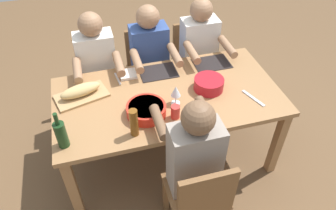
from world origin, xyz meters
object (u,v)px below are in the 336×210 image
at_px(serving_bowl_greens, 209,83).
at_px(cutting_board, 82,96).
at_px(beer_bottle, 134,123).
at_px(chair_far_left, 99,74).
at_px(wine_glass, 176,92).
at_px(cup_near_center, 175,112).
at_px(chair_far_right, 193,58).
at_px(diner_far_right, 200,50).
at_px(napkin_stack, 128,74).
at_px(chair_near_center, 200,197).
at_px(dining_table, 168,102).
at_px(wine_bottle, 61,134).
at_px(diner_far_left, 98,66).
at_px(serving_bowl_fruit, 146,109).
at_px(chair_far_center, 147,66).
at_px(diner_far_center, 151,58).
at_px(diner_near_center, 192,156).
at_px(bread_loaf, 80,90).

xyz_separation_m(serving_bowl_greens, cutting_board, (-1.00, 0.18, -0.05)).
bearing_deg(cutting_board, beer_bottle, -57.06).
bearing_deg(chair_far_left, serving_bowl_greens, -44.20).
relative_size(wine_glass, cup_near_center, 1.57).
height_order(chair_far_right, diner_far_right, diner_far_right).
bearing_deg(napkin_stack, chair_near_center, -77.08).
distance_m(dining_table, wine_bottle, 0.90).
distance_m(serving_bowl_greens, cutting_board, 1.02).
xyz_separation_m(chair_near_center, diner_far_left, (-0.49, 1.40, 0.21)).
xyz_separation_m(chair_far_right, cup_near_center, (-0.51, -1.05, 0.31)).
distance_m(diner_far_left, serving_bowl_fruit, 0.83).
relative_size(diner_far_right, serving_bowl_greens, 4.99).
height_order(chair_far_center, napkin_stack, chair_far_center).
relative_size(chair_far_center, chair_far_right, 1.00).
bearing_deg(chair_near_center, wine_glass, 87.57).
xyz_separation_m(diner_far_right, serving_bowl_greens, (-0.16, -0.62, 0.10)).
xyz_separation_m(chair_far_left, cup_near_center, (0.48, -1.05, 0.31)).
distance_m(chair_near_center, diner_far_center, 1.42).
relative_size(diner_far_center, cup_near_center, 11.32).
bearing_deg(wine_bottle, diner_far_left, 70.88).
distance_m(diner_near_center, cup_near_center, 0.36).
distance_m(serving_bowl_fruit, napkin_stack, 0.51).
xyz_separation_m(diner_far_center, cutting_board, (-0.66, -0.45, 0.05)).
xyz_separation_m(dining_table, diner_far_left, (-0.49, 0.61, 0.04)).
relative_size(dining_table, chair_far_left, 2.12).
distance_m(chair_far_right, diner_far_left, 1.03).
bearing_deg(napkin_stack, serving_bowl_fruit, -84.94).
bearing_deg(chair_near_center, diner_near_center, 90.00).
bearing_deg(diner_far_right, bread_loaf, -158.81).
relative_size(serving_bowl_greens, beer_bottle, 1.09).
xyz_separation_m(dining_table, bread_loaf, (-0.66, 0.16, 0.15)).
bearing_deg(bread_loaf, chair_far_right, 28.64).
relative_size(chair_far_center, serving_bowl_greens, 3.53).
bearing_deg(diner_far_left, beer_bottle, -80.60).
distance_m(bread_loaf, napkin_stack, 0.45).
bearing_deg(diner_far_left, cup_near_center, -61.25).
height_order(chair_near_center, diner_far_left, diner_far_left).
distance_m(chair_near_center, diner_far_right, 1.50).
bearing_deg(wine_glass, chair_far_center, 91.81).
height_order(chair_near_center, diner_near_center, diner_near_center).
bearing_deg(diner_far_left, diner_far_center, 0.00).
bearing_deg(diner_near_center, serving_bowl_fruit, 116.06).
bearing_deg(beer_bottle, wine_glass, 32.24).
distance_m(bread_loaf, cup_near_center, 0.77).
height_order(serving_bowl_greens, beer_bottle, beer_bottle).
xyz_separation_m(diner_near_center, beer_bottle, (-0.34, 0.26, 0.15)).
distance_m(diner_far_center, bread_loaf, 0.81).
distance_m(bread_loaf, wine_glass, 0.75).
bearing_deg(chair_near_center, bread_loaf, 124.87).
xyz_separation_m(chair_far_left, wine_bottle, (-0.32, -1.11, 0.37)).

